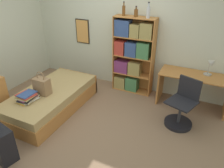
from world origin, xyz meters
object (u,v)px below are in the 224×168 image
(handbag, at_px, (42,86))
(bottle_green, at_px, (124,10))
(suitcase, at_px, (0,143))
(desk_lamp, at_px, (212,64))
(bed, at_px, (52,99))
(book_stack_on_bed, at_px, (27,97))
(desk_chair, at_px, (181,111))
(bottle_brown, at_px, (136,13))
(desk, at_px, (193,84))
(bookcase, at_px, (132,55))
(bottle_clear, at_px, (148,12))

(handbag, distance_m, bottle_green, 2.18)
(suitcase, bearing_deg, desk_lamp, 46.77)
(bed, distance_m, book_stack_on_bed, 0.57)
(book_stack_on_bed, bearing_deg, bottle_green, 60.99)
(desk_chair, bearing_deg, bottle_brown, 147.05)
(desk, height_order, desk_chair, desk_chair)
(bed, relative_size, handbag, 4.28)
(suitcase, height_order, bottle_brown, bottle_brown)
(suitcase, distance_m, bottle_brown, 3.27)
(bed, distance_m, handbag, 0.41)
(desk, bearing_deg, bookcase, 174.90)
(bottle_green, xyz_separation_m, desk, (1.57, -0.12, -1.26))
(bottle_clear, bearing_deg, bed, -136.71)
(book_stack_on_bed, bearing_deg, bookcase, 56.24)
(bottle_clear, xyz_separation_m, desk, (1.05, -0.09, -1.27))
(bottle_clear, xyz_separation_m, desk_lamp, (1.29, 0.01, -0.85))
(book_stack_on_bed, distance_m, desk, 3.14)
(bed, height_order, handbag, handbag)
(bottle_brown, bearing_deg, suitcase, -110.68)
(handbag, bearing_deg, bottle_brown, 51.67)
(bookcase, bearing_deg, desk_chair, -32.29)
(desk, bearing_deg, bottle_brown, 175.42)
(book_stack_on_bed, bearing_deg, bed, 76.80)
(handbag, relative_size, desk_chair, 0.52)
(suitcase, bearing_deg, desk_chair, 40.95)
(bottle_green, bearing_deg, desk_lamp, -0.60)
(bed, distance_m, suitcase, 1.37)
(book_stack_on_bed, distance_m, bottle_green, 2.49)
(book_stack_on_bed, bearing_deg, suitcase, -72.55)
(handbag, height_order, desk_chair, handbag)
(bookcase, distance_m, desk_lamp, 1.60)
(handbag, distance_m, bookcase, 1.97)
(handbag, distance_m, desk, 2.90)
(bottle_green, bearing_deg, bottle_brown, -4.42)
(bookcase, height_order, desk, bookcase)
(bed, bearing_deg, bottle_clear, 43.29)
(bed, distance_m, bookcase, 1.91)
(bottle_brown, height_order, desk, bottle_brown)
(handbag, bearing_deg, desk_chair, 17.35)
(bottle_green, bearing_deg, bed, -123.58)
(book_stack_on_bed, height_order, suitcase, suitcase)
(bed, height_order, book_stack_on_bed, book_stack_on_bed)
(desk_chair, bearing_deg, desk, 82.95)
(suitcase, bearing_deg, bookcase, 70.52)
(bed, bearing_deg, desk, 27.01)
(book_stack_on_bed, relative_size, bottle_clear, 1.30)
(desk_lamp, bearing_deg, bookcase, 179.46)
(suitcase, relative_size, bottle_brown, 3.19)
(book_stack_on_bed, height_order, bottle_clear, bottle_clear)
(suitcase, xyz_separation_m, desk_lamp, (2.57, 2.73, 0.66))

